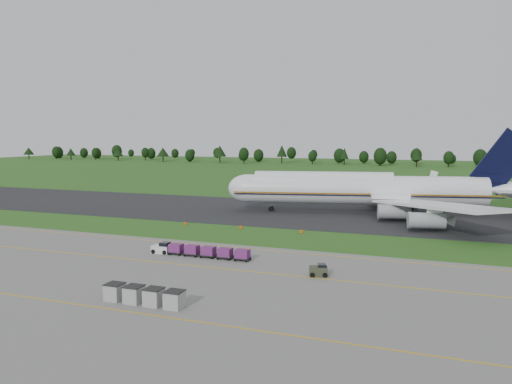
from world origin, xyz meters
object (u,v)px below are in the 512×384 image
at_px(utility_cart, 318,271).
at_px(uld_row, 144,296).
at_px(edge_markers, 241,228).
at_px(baggage_train, 198,251).
at_px(aircraft, 369,189).

distance_m(utility_cart, uld_row, 21.95).
bearing_deg(utility_cart, edge_markers, 128.95).
height_order(utility_cart, uld_row, uld_row).
xyz_separation_m(baggage_train, utility_cart, (18.59, -3.83, -0.26)).
distance_m(aircraft, utility_cart, 54.02).
bearing_deg(uld_row, baggage_train, 101.41).
height_order(aircraft, utility_cart, aircraft).
bearing_deg(baggage_train, aircraft, 70.83).
relative_size(aircraft, edge_markers, 2.85).
relative_size(utility_cart, uld_row, 0.28).
relative_size(utility_cart, edge_markers, 0.10).
bearing_deg(baggage_train, utility_cart, -11.65).
distance_m(aircraft, uld_row, 71.65).
bearing_deg(utility_cart, uld_row, -131.33).
bearing_deg(utility_cart, baggage_train, 168.35).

